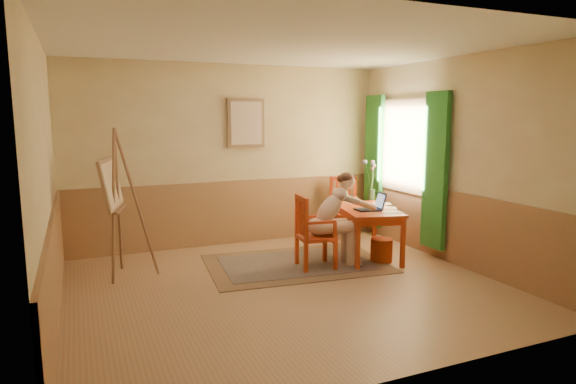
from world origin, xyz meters
name	(u,v)px	position (x,y,z in m)	size (l,w,h in m)	color
room	(287,170)	(0.00, 0.00, 1.40)	(5.04, 4.54, 2.84)	#A7805C
wainscot	(263,232)	(0.00, 0.80, 0.50)	(5.00, 4.50, 1.00)	#B17F54
window	(403,160)	(2.42, 1.10, 1.35)	(0.12, 2.01, 2.20)	white
wall_portrait	(246,123)	(0.25, 2.20, 1.90)	(0.60, 0.05, 0.76)	#946F4C
rug	(296,263)	(0.48, 0.79, 0.01)	(2.55, 1.83, 0.02)	#8C7251
table	(367,214)	(1.54, 0.69, 0.63)	(0.98, 1.33, 0.72)	#C0401B
chair_left	(312,232)	(0.59, 0.53, 0.49)	(0.50, 0.48, 0.99)	#C0401B
chair_back	(344,209)	(1.77, 1.77, 0.51)	(0.59, 0.61, 1.01)	#C0401B
figure	(335,215)	(0.92, 0.51, 0.70)	(0.96, 0.46, 1.27)	beige
laptop	(372,207)	(1.52, 0.55, 0.77)	(0.42, 0.28, 0.24)	#1E2338
papers	(379,206)	(1.75, 0.73, 0.72)	(0.61, 1.07, 0.00)	white
vase	(371,181)	(1.96, 1.26, 1.01)	(0.22, 0.31, 0.63)	#3F724C
wastebasket	(382,250)	(1.62, 0.44, 0.16)	(0.30, 0.30, 0.32)	#A6320A
easel	(114,189)	(-1.81, 1.22, 1.11)	(0.71, 0.84, 1.88)	#946646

